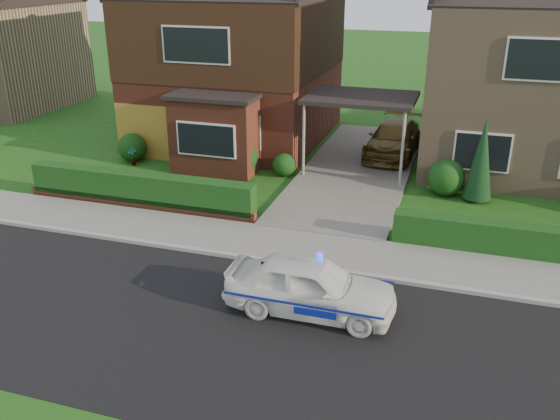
% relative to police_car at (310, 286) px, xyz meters
% --- Properties ---
extents(ground, '(120.00, 120.00, 0.00)m').
position_rel_police_car_xyz_m(ground, '(-0.79, -1.20, -0.63)').
color(ground, '#165015').
rests_on(ground, ground).
extents(road, '(60.00, 6.00, 0.02)m').
position_rel_police_car_xyz_m(road, '(-0.79, -1.20, -0.63)').
color(road, black).
rests_on(road, ground).
extents(kerb, '(60.00, 0.16, 0.12)m').
position_rel_police_car_xyz_m(kerb, '(-0.79, 1.85, -0.57)').
color(kerb, '#9E9993').
rests_on(kerb, ground).
extents(sidewalk, '(60.00, 2.00, 0.10)m').
position_rel_police_car_xyz_m(sidewalk, '(-0.79, 2.90, -0.58)').
color(sidewalk, slate).
rests_on(sidewalk, ground).
extents(driveway, '(3.80, 12.00, 0.12)m').
position_rel_police_car_xyz_m(driveway, '(-0.79, 9.80, -0.57)').
color(driveway, '#666059').
rests_on(driveway, ground).
extents(house_left, '(7.50, 9.53, 7.25)m').
position_rel_police_car_xyz_m(house_left, '(-6.58, 12.70, 3.18)').
color(house_left, brown).
rests_on(house_left, ground).
extents(house_right, '(7.50, 8.06, 7.25)m').
position_rel_police_car_xyz_m(house_right, '(5.01, 12.79, 3.03)').
color(house_right, '#96795C').
rests_on(house_right, ground).
extents(carport_link, '(3.80, 3.00, 2.77)m').
position_rel_police_car_xyz_m(carport_link, '(-0.79, 9.75, 2.02)').
color(carport_link, black).
rests_on(carport_link, ground).
extents(garage_door, '(2.20, 0.10, 2.10)m').
position_rel_police_car_xyz_m(garage_door, '(-9.04, 8.76, 0.42)').
color(garage_door, olive).
rests_on(garage_door, ground).
extents(dwarf_wall, '(7.70, 0.25, 0.36)m').
position_rel_police_car_xyz_m(dwarf_wall, '(-6.59, 4.10, -0.45)').
color(dwarf_wall, brown).
rests_on(dwarf_wall, ground).
extents(hedge_left, '(7.50, 0.55, 0.90)m').
position_rel_police_car_xyz_m(hedge_left, '(-6.59, 4.25, -0.63)').
color(hedge_left, '#123711').
rests_on(hedge_left, ground).
extents(hedge_right, '(7.50, 0.55, 0.80)m').
position_rel_police_car_xyz_m(hedge_right, '(5.01, 4.15, -0.63)').
color(hedge_right, '#123711').
rests_on(hedge_right, ground).
extents(shrub_left_far, '(1.08, 1.08, 1.08)m').
position_rel_police_car_xyz_m(shrub_left_far, '(-9.29, 8.30, -0.09)').
color(shrub_left_far, '#123711').
rests_on(shrub_left_far, ground).
extents(shrub_left_mid, '(1.32, 1.32, 1.32)m').
position_rel_police_car_xyz_m(shrub_left_mid, '(-4.79, 8.10, 0.03)').
color(shrub_left_mid, '#123711').
rests_on(shrub_left_mid, ground).
extents(shrub_left_near, '(0.84, 0.84, 0.84)m').
position_rel_police_car_xyz_m(shrub_left_near, '(-3.19, 8.40, -0.21)').
color(shrub_left_near, '#123711').
rests_on(shrub_left_near, ground).
extents(shrub_right_near, '(1.20, 1.20, 1.20)m').
position_rel_police_car_xyz_m(shrub_right_near, '(2.41, 8.20, -0.03)').
color(shrub_right_near, '#123711').
rests_on(shrub_right_near, ground).
extents(conifer_a, '(0.90, 0.90, 2.60)m').
position_rel_police_car_xyz_m(conifer_a, '(3.41, 8.00, 0.67)').
color(conifer_a, black).
rests_on(conifer_a, ground).
extents(police_car, '(3.42, 3.73, 1.43)m').
position_rel_police_car_xyz_m(police_car, '(0.00, 0.00, 0.00)').
color(police_car, white).
rests_on(police_car, ground).
extents(driveway_car, '(1.97, 4.41, 1.26)m').
position_rel_police_car_xyz_m(driveway_car, '(0.21, 11.77, 0.11)').
color(driveway_car, brown).
rests_on(driveway_car, driveway).
extents(potted_plant_a, '(0.37, 0.26, 0.68)m').
position_rel_police_car_xyz_m(potted_plant_a, '(-8.98, 7.80, -0.30)').
color(potted_plant_a, gray).
rests_on(potted_plant_a, ground).
extents(potted_plant_b, '(0.49, 0.47, 0.70)m').
position_rel_police_car_xyz_m(potted_plant_b, '(-3.80, 5.38, -0.28)').
color(potted_plant_b, gray).
rests_on(potted_plant_b, ground).
extents(potted_plant_c, '(0.49, 0.49, 0.85)m').
position_rel_police_car_xyz_m(potted_plant_c, '(-3.29, 4.80, -0.21)').
color(potted_plant_c, gray).
rests_on(potted_plant_c, ground).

